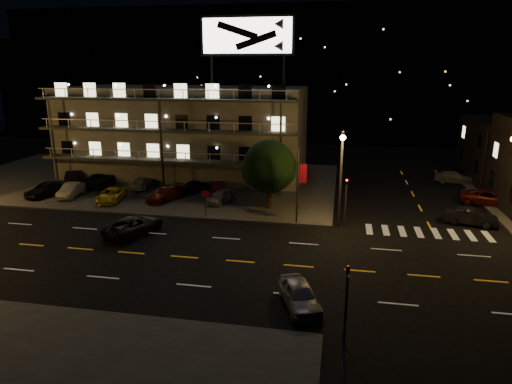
% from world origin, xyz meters
% --- Properties ---
extents(ground, '(140.00, 140.00, 0.00)m').
position_xyz_m(ground, '(0.00, 0.00, 0.00)').
color(ground, black).
rests_on(ground, ground).
extents(curb_nw, '(44.00, 24.00, 0.15)m').
position_xyz_m(curb_nw, '(-14.00, 20.00, 0.07)').
color(curb_nw, '#373734').
rests_on(curb_nw, ground).
extents(motel, '(28.00, 13.80, 18.10)m').
position_xyz_m(motel, '(-9.94, 23.88, 5.34)').
color(motel, gray).
rests_on(motel, ground).
extents(hill_backdrop, '(120.00, 25.00, 24.00)m').
position_xyz_m(hill_backdrop, '(-5.94, 68.78, 11.55)').
color(hill_backdrop, black).
rests_on(hill_backdrop, ground).
extents(streetlight_nc, '(0.44, 1.92, 8.00)m').
position_xyz_m(streetlight_nc, '(8.50, 7.94, 4.96)').
color(streetlight_nc, '#2D2D30').
rests_on(streetlight_nc, ground).
extents(signal_nw, '(0.20, 0.27, 4.60)m').
position_xyz_m(signal_nw, '(9.00, 8.50, 2.57)').
color(signal_nw, '#2D2D30').
rests_on(signal_nw, ground).
extents(signal_sw, '(0.20, 0.27, 4.60)m').
position_xyz_m(signal_sw, '(9.00, -8.50, 2.57)').
color(signal_sw, '#2D2D30').
rests_on(signal_sw, ground).
extents(banner_north, '(0.83, 0.16, 6.40)m').
position_xyz_m(banner_north, '(5.09, 8.40, 3.43)').
color(banner_north, '#2D2D30').
rests_on(banner_north, ground).
extents(stop_sign, '(0.91, 0.11, 2.61)m').
position_xyz_m(stop_sign, '(-3.00, 8.57, 1.71)').
color(stop_sign, '#2D2D30').
rests_on(stop_sign, ground).
extents(tree, '(5.06, 4.87, 6.37)m').
position_xyz_m(tree, '(2.04, 11.91, 3.94)').
color(tree, black).
rests_on(tree, curb_nw).
extents(lot_car_0, '(3.00, 4.71, 1.49)m').
position_xyz_m(lot_car_0, '(-20.78, 11.73, 0.90)').
color(lot_car_0, black).
rests_on(lot_car_0, curb_nw).
extents(lot_car_1, '(1.88, 4.23, 1.35)m').
position_xyz_m(lot_car_1, '(-18.15, 12.02, 0.83)').
color(lot_car_1, gray).
rests_on(lot_car_1, curb_nw).
extents(lot_car_2, '(2.60, 4.63, 1.22)m').
position_xyz_m(lot_car_2, '(-13.41, 11.36, 0.76)').
color(lot_car_2, gold).
rests_on(lot_car_2, curb_nw).
extents(lot_car_3, '(3.39, 4.87, 1.31)m').
position_xyz_m(lot_car_3, '(-8.30, 12.62, 0.80)').
color(lot_car_3, '#57170C').
rests_on(lot_car_3, curb_nw).
extents(lot_car_4, '(2.66, 4.01, 1.27)m').
position_xyz_m(lot_car_4, '(-2.73, 12.74, 0.78)').
color(lot_car_4, gray).
rests_on(lot_car_4, curb_nw).
extents(lot_car_5, '(3.01, 4.37, 1.37)m').
position_xyz_m(lot_car_5, '(-21.26, 17.50, 0.83)').
color(lot_car_5, black).
rests_on(lot_car_5, curb_nw).
extents(lot_car_6, '(2.56, 5.11, 1.39)m').
position_xyz_m(lot_car_6, '(-17.54, 16.42, 0.84)').
color(lot_car_6, black).
rests_on(lot_car_6, curb_nw).
extents(lot_car_7, '(1.89, 4.28, 1.22)m').
position_xyz_m(lot_car_7, '(-12.39, 16.36, 0.76)').
color(lot_car_7, gray).
rests_on(lot_car_7, curb_nw).
extents(lot_car_8, '(2.12, 3.83, 1.23)m').
position_xyz_m(lot_car_8, '(-6.53, 16.35, 0.77)').
color(lot_car_8, black).
rests_on(lot_car_8, curb_nw).
extents(lot_car_9, '(2.50, 4.15, 1.29)m').
position_xyz_m(lot_car_9, '(-3.95, 16.10, 0.80)').
color(lot_car_9, '#57170C').
rests_on(lot_car_9, curb_nw).
extents(side_car_0, '(4.47, 2.37, 1.40)m').
position_xyz_m(side_car_0, '(19.38, 10.85, 0.70)').
color(side_car_0, black).
rests_on(side_car_0, ground).
extents(side_car_1, '(5.70, 3.70, 1.46)m').
position_xyz_m(side_car_1, '(22.65, 17.31, 0.73)').
color(side_car_1, '#57170C').
rests_on(side_car_1, ground).
extents(side_car_2, '(4.61, 2.31, 1.29)m').
position_xyz_m(side_car_2, '(21.30, 25.80, 0.64)').
color(side_car_2, gray).
rests_on(side_car_2, ground).
extents(side_car_3, '(3.94, 2.81, 1.25)m').
position_xyz_m(side_car_3, '(22.14, 28.63, 0.62)').
color(side_car_3, black).
rests_on(side_car_3, ground).
extents(road_car_east, '(3.13, 4.57, 1.45)m').
position_xyz_m(road_car_east, '(6.56, -5.31, 0.72)').
color(road_car_east, gray).
rests_on(road_car_east, ground).
extents(road_car_west, '(3.92, 5.70, 1.45)m').
position_xyz_m(road_car_west, '(-7.41, 3.57, 0.72)').
color(road_car_west, black).
rests_on(road_car_west, ground).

